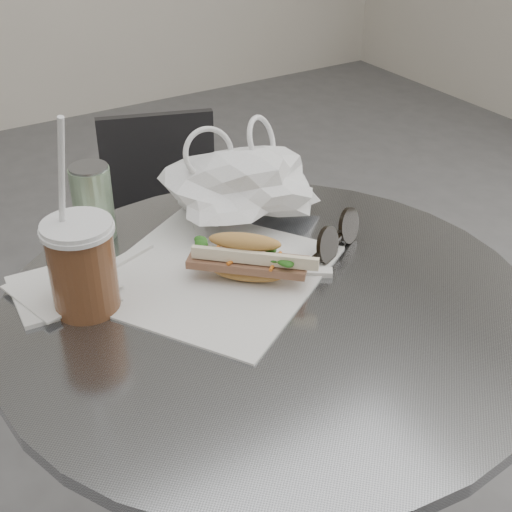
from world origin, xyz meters
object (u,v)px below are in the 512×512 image
iced_coffee (82,265)px  cafe_table (268,440)px  chair_far (171,274)px  banh_mi (247,258)px  sunglasses (337,238)px  drink_can (93,202)px

iced_coffee → cafe_table: bearing=-28.4°
cafe_table → chair_far: 0.78m
banh_mi → sunglasses: bearing=42.5°
chair_far → drink_can: size_ratio=5.69×
chair_far → drink_can: (-0.32, -0.44, 0.49)m
cafe_table → banh_mi: bearing=90.2°
chair_far → drink_can: bearing=73.0°
iced_coffee → drink_can: size_ratio=2.33×
cafe_table → sunglasses: bearing=20.7°
chair_far → drink_can: 0.73m
iced_coffee → chair_far: bearing=57.2°
sunglasses → drink_can: (-0.30, 0.24, 0.04)m
cafe_table → chair_far: size_ratio=1.09×
iced_coffee → drink_can: bearing=65.5°
chair_far → iced_coffee: bearing=76.0°
cafe_table → sunglasses: sunglasses is taller
cafe_table → drink_can: (-0.14, 0.30, 0.34)m
drink_can → iced_coffee: bearing=-114.5°
sunglasses → drink_can: bearing=115.9°
chair_far → banh_mi: banh_mi is taller
cafe_table → sunglasses: size_ratio=6.05×
chair_far → iced_coffee: (-0.40, -0.62, 0.50)m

